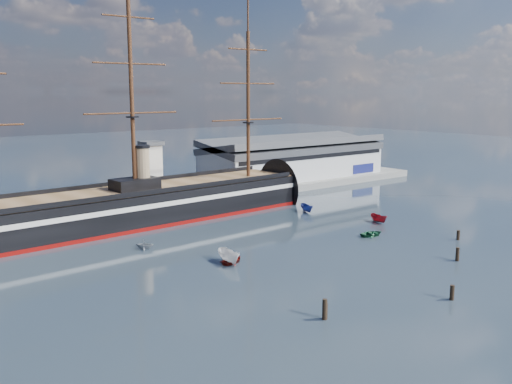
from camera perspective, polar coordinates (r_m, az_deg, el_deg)
ground at (r=118.39m, az=-3.81°, el=-4.29°), size 600.00×600.00×0.00m
quay at (r=153.30m, az=-8.49°, el=-1.08°), size 180.00×18.00×2.00m
warehouse at (r=183.63m, az=3.84°, el=3.35°), size 63.00×21.00×11.60m
quay_tower at (r=145.76m, az=-10.36°, el=2.18°), size 5.00×5.00×15.00m
warship at (r=128.53m, az=-13.42°, el=-1.55°), size 113.24×20.40×53.94m
motorboat_a at (r=99.02m, az=-2.69°, el=-7.14°), size 7.70×3.90×2.94m
motorboat_b at (r=99.25m, az=-2.34°, el=-7.10°), size 1.98×3.14×1.37m
motorboat_c at (r=131.90m, az=12.18°, el=-3.01°), size 6.15×3.15×2.35m
motorboat_d at (r=109.68m, az=-11.08°, el=-5.61°), size 5.30×5.61×1.98m
motorboat_e at (r=119.55m, az=11.52°, el=-4.33°), size 1.77×3.37×1.50m
motorboat_f at (r=140.38m, az=5.11°, el=-2.03°), size 6.64×4.18×2.49m
piling_near_left at (r=76.30m, az=6.86°, el=-12.54°), size 0.64×0.64×3.47m
piling_near_mid at (r=86.89m, az=18.97°, el=-10.17°), size 0.64×0.64×2.89m
piling_near_right at (r=106.28m, az=19.46°, el=-6.51°), size 0.64×0.64×3.11m
piling_far_right at (r=120.92m, az=19.54°, el=-4.55°), size 0.64×0.64×2.69m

